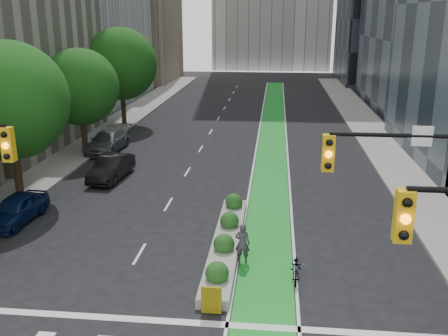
% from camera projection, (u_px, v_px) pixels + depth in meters
% --- Properties ---
extents(sidewalk_left, '(3.60, 90.00, 0.15)m').
position_uv_depth(sidewalk_left, '(90.00, 142.00, 40.65)').
color(sidewalk_left, gray).
rests_on(sidewalk_left, ground).
extents(sidewalk_right, '(3.60, 90.00, 0.15)m').
position_uv_depth(sidewalk_right, '(387.00, 150.00, 38.32)').
color(sidewalk_right, gray).
rests_on(sidewalk_right, ground).
extents(bike_lane_paint, '(2.20, 70.00, 0.01)m').
position_uv_depth(bike_lane_paint, '(272.00, 133.00, 43.96)').
color(bike_lane_paint, green).
rests_on(bike_lane_paint, ground).
extents(tree_mid, '(6.40, 6.40, 8.78)m').
position_uv_depth(tree_mid, '(9.00, 101.00, 26.60)').
color(tree_mid, black).
rests_on(tree_mid, ground).
extents(tree_midfar, '(5.60, 5.60, 7.76)m').
position_uv_depth(tree_midfar, '(80.00, 87.00, 36.30)').
color(tree_midfar, black).
rests_on(tree_midfar, ground).
extents(tree_far, '(6.60, 6.60, 9.00)m').
position_uv_depth(tree_far, '(121.00, 64.00, 45.59)').
color(tree_far, black).
rests_on(tree_far, ground).
extents(median_planter, '(1.20, 10.26, 1.10)m').
position_uv_depth(median_planter, '(226.00, 240.00, 22.19)').
color(median_planter, gray).
rests_on(median_planter, ground).
extents(bicycle, '(0.70, 1.81, 0.94)m').
position_uv_depth(bicycle, '(296.00, 268.00, 19.49)').
color(bicycle, gray).
rests_on(bicycle, ground).
extents(cyclist, '(0.67, 0.47, 1.73)m').
position_uv_depth(cyclist, '(242.00, 243.00, 20.73)').
color(cyclist, '#3A343F').
rests_on(cyclist, ground).
extents(parked_car_left_near, '(1.95, 4.27, 1.42)m').
position_uv_depth(parked_car_left_near, '(16.00, 209.00, 24.83)').
color(parked_car_left_near, '#0B1C46').
rests_on(parked_car_left_near, ground).
extents(parked_car_left_mid, '(1.91, 4.64, 1.49)m').
position_uv_depth(parked_car_left_mid, '(111.00, 168.00, 31.45)').
color(parked_car_left_mid, black).
rests_on(parked_car_left_mid, ground).
extents(parked_car_left_far, '(2.43, 5.39, 1.53)m').
position_uv_depth(parked_car_left_far, '(107.00, 141.00, 37.97)').
color(parked_car_left_far, '#535658').
rests_on(parked_car_left_far, ground).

